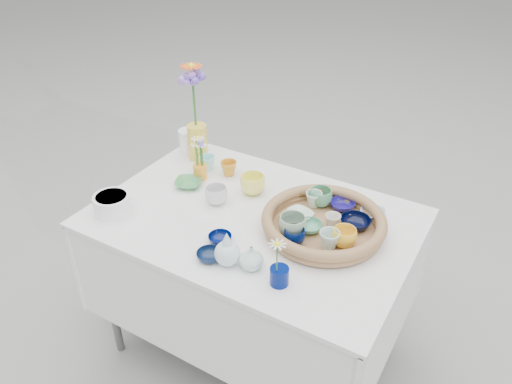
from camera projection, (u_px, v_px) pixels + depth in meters
The scene contains 34 objects.
ground at pixel (254, 345), 2.41m from camera, with size 80.00×80.00×0.00m, color gray.
display_table at pixel (254, 345), 2.41m from camera, with size 1.26×0.86×0.77m, color silver, non-canonical shape.
wicker_tray at pixel (323, 223), 1.89m from camera, with size 0.47×0.47×0.08m, color brown, non-canonical shape.
tray_ceramic_0 at pixel (342, 205), 2.00m from camera, with size 0.10×0.10×0.03m, color navy.
tray_ceramic_1 at pixel (355, 223), 1.90m from camera, with size 0.12×0.12×0.04m, color black.
tray_ceramic_2 at pixel (344, 237), 1.79m from camera, with size 0.09×0.09×0.07m, color yellow.
tray_ceramic_3 at pixel (310, 227), 1.88m from camera, with size 0.10×0.10×0.03m, color #4F9B75.
tray_ceramic_4 at pixel (292, 226), 1.84m from camera, with size 0.10×0.10×0.08m, color #86A48A.
tray_ceramic_5 at pixel (299, 216), 1.95m from camera, with size 0.11×0.11×0.03m, color silver.
tray_ceramic_6 at pixel (314, 199), 2.01m from camera, with size 0.07×0.07×0.06m, color silver.
tray_ceramic_7 at pixel (333, 221), 1.89m from camera, with size 0.06×0.06×0.06m, color silver.
tray_ceramic_8 at pixel (373, 213), 1.96m from camera, with size 0.10×0.10×0.02m, color #9DBEDF.
tray_ceramic_9 at pixel (294, 236), 1.81m from camera, with size 0.08×0.08×0.06m, color #000D3B.
tray_ceramic_10 at pixel (291, 219), 1.93m from camera, with size 0.09×0.09×0.03m, color #D8A951.
tray_ceramic_11 at pixel (329, 240), 1.78m from camera, with size 0.08×0.08×0.07m, color silver.
tray_ceramic_12 at pixel (321, 197), 2.01m from camera, with size 0.09×0.09×0.07m, color #4E986A.
loose_ceramic_0 at pixel (229, 168), 2.25m from camera, with size 0.07×0.07×0.07m, color orange.
loose_ceramic_1 at pixel (253, 184), 2.12m from camera, with size 0.11×0.11×0.08m, color #FFF75D.
loose_ceramic_2 at pixel (189, 183), 2.18m from camera, with size 0.12×0.12×0.03m, color #469855.
loose_ceramic_3 at pixel (216, 195), 2.06m from camera, with size 0.09×0.09×0.07m, color silver.
loose_ceramic_4 at pixel (220, 239), 1.85m from camera, with size 0.09×0.09×0.03m, color #010C43.
loose_ceramic_5 at pixel (207, 163), 2.29m from camera, with size 0.07×0.07×0.07m, color #96E5E0.
loose_ceramic_6 at pixel (210, 256), 1.77m from camera, with size 0.09×0.09×0.03m, color #0A1835.
fluted_bowl at pixel (112, 204), 2.00m from camera, with size 0.15×0.15×0.08m, color white, non-canonical shape.
bud_vase_paleblue at pixel (227, 248), 1.72m from camera, with size 0.09×0.09×0.14m, color silver, non-canonical shape.
bud_vase_seafoam at pixel (251, 258), 1.71m from camera, with size 0.09×0.09×0.09m, color #ACD6CA.
bud_vase_cobalt at pixel (279, 276), 1.65m from camera, with size 0.06×0.06×0.06m, color #000F53.
single_daisy at pixel (277, 258), 1.60m from camera, with size 0.07×0.07×0.13m, color beige, non-canonical shape.
tall_vase_yellow at pixel (198, 142), 2.36m from camera, with size 0.09×0.09×0.17m, color yellow.
gerbera at pixel (193, 96), 2.24m from camera, with size 0.11×0.11×0.30m, color orange, non-canonical shape.
hydrangea at pixel (195, 101), 2.26m from camera, with size 0.09×0.09×0.32m, color #654BB8, non-canonical shape.
white_pitcher at pixel (188, 141), 2.42m from camera, with size 0.12×0.09×0.12m, color white, non-canonical shape.
daisy_cup at pixel (200, 172), 2.23m from camera, with size 0.06×0.06×0.07m, color orange.
daisy_posy at pixel (200, 150), 2.18m from camera, with size 0.08×0.08×0.14m, color white, non-canonical shape.
Camera 1 is at (0.84, -1.40, 1.92)m, focal length 35.00 mm.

